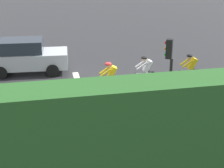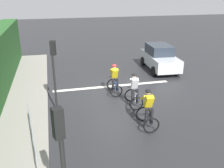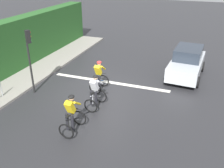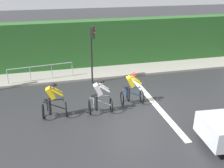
% 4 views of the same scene
% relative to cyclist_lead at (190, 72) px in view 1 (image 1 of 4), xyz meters
% --- Properties ---
extents(ground_plane, '(80.00, 80.00, 0.00)m').
position_rel_cyclist_lead_xyz_m(ground_plane, '(0.24, -3.80, -0.80)').
color(ground_plane, '#28282B').
extents(sidewalk_kerb, '(2.80, 23.17, 0.12)m').
position_rel_cyclist_lead_xyz_m(sidewalk_kerb, '(5.41, -1.80, -0.74)').
color(sidewalk_kerb, gray).
rests_on(sidewalk_kerb, ground).
extents(road_marking_stop_line, '(7.00, 0.30, 0.01)m').
position_rel_cyclist_lead_xyz_m(road_marking_stop_line, '(0.24, -4.95, -0.79)').
color(road_marking_stop_line, silver).
rests_on(road_marking_stop_line, ground).
extents(cyclist_lead, '(0.72, 1.11, 1.66)m').
position_rel_cyclist_lead_xyz_m(cyclist_lead, '(0.00, 0.00, 0.00)').
color(cyclist_lead, black).
rests_on(cyclist_lead, ground).
extents(cyclist_second, '(0.75, 1.12, 1.66)m').
position_rel_cyclist_lead_xyz_m(cyclist_second, '(-0.11, -2.08, 0.00)').
color(cyclist_second, black).
rests_on(cyclist_second, ground).
extents(cyclist_mid, '(0.74, 1.11, 1.66)m').
position_rel_cyclist_lead_xyz_m(cyclist_mid, '(0.42, -3.80, 0.00)').
color(cyclist_mid, black).
rests_on(cyclist_mid, ground).
extents(car_silver, '(2.12, 4.22, 1.76)m').
position_rel_cyclist_lead_xyz_m(car_silver, '(-3.81, -7.40, 0.08)').
color(car_silver, '#B7BCC1').
rests_on(car_silver, ground).
extents(traffic_light_near_crossing, '(0.27, 0.29, 3.34)m').
position_rel_cyclist_lead_xyz_m(traffic_light_near_crossing, '(3.56, -2.44, 1.43)').
color(traffic_light_near_crossing, black).
rests_on(traffic_light_near_crossing, ground).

